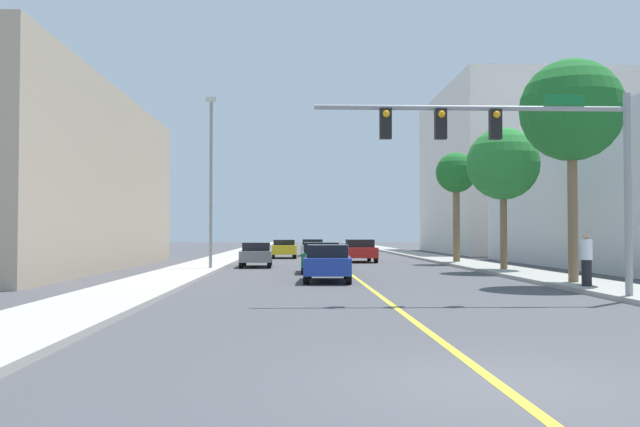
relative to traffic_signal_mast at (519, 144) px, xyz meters
name	(u,v)px	position (x,y,z in m)	size (l,w,h in m)	color
ground	(330,259)	(-3.67, 31.92, -4.35)	(192.00, 192.00, 0.00)	#47474C
sidewalk_left	(226,258)	(-11.38, 31.92, -4.27)	(2.81, 168.00, 0.15)	#B2ADA3
sidewalk_right	(433,258)	(4.05, 31.92, -4.27)	(2.81, 168.00, 0.15)	#9E9B93
lane_marking_center	(330,259)	(-3.67, 31.92, -4.34)	(0.16, 144.00, 0.01)	yellow
building_left_near	(0,180)	(-21.50, 17.05, 0.26)	(12.57, 26.38, 9.22)	tan
building_right_far	(530,173)	(16.71, 47.08, 3.49)	(17.65, 22.66, 15.68)	silver
traffic_signal_mast	(519,144)	(0.00, 0.00, 0.00)	(8.83, 0.36, 5.64)	gray
street_lamp	(211,174)	(-10.48, 15.81, 0.53)	(0.56, 0.28, 8.61)	gray
palm_near	(572,111)	(3.69, 5.35, 1.90)	(3.66, 3.66, 7.98)	brown
palm_mid	(503,164)	(3.89, 14.11, 0.88)	(3.52, 3.52, 6.88)	brown
palm_far	(456,175)	(3.67, 22.88, 1.12)	(2.49, 2.49, 6.73)	brown
car_silver	(313,247)	(-4.80, 38.47, -3.63)	(1.98, 4.18, 1.38)	#BCBCC1
car_red	(360,250)	(-2.01, 26.03, -3.57)	(2.00, 4.48, 1.48)	red
car_yellow	(284,248)	(-7.11, 33.34, -3.61)	(1.94, 4.49, 1.39)	gold
car_gray	(256,254)	(-8.40, 19.64, -3.64)	(1.80, 4.23, 1.36)	slate
car_green	(321,257)	(-4.99, 13.87, -3.61)	(1.92, 3.88, 1.44)	#196638
car_blue	(328,262)	(-4.95, 7.94, -3.59)	(1.95, 4.31, 1.44)	#1E389E
pedestrian	(586,259)	(3.32, 3.40, -3.31)	(0.38, 0.38, 1.77)	black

